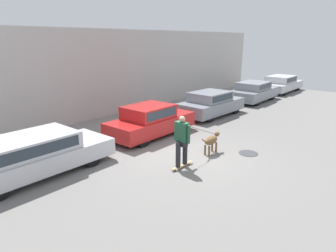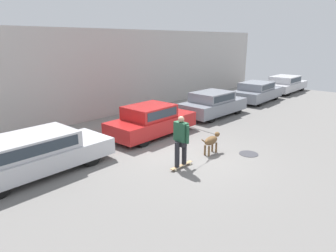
{
  "view_description": "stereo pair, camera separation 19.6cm",
  "coord_description": "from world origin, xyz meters",
  "views": [
    {
      "loc": [
        -7.64,
        -5.81,
        3.94
      ],
      "look_at": [
        0.14,
        0.89,
        0.95
      ],
      "focal_mm": 32.0,
      "sensor_mm": 36.0,
      "label": 1
    },
    {
      "loc": [
        -7.51,
        -5.96,
        3.94
      ],
      "look_at": [
        0.14,
        0.89,
        0.95
      ],
      "focal_mm": 32.0,
      "sensor_mm": 36.0,
      "label": 2
    }
  ],
  "objects": [
    {
      "name": "dog",
      "position": [
        0.97,
        -0.43,
        0.48
      ],
      "size": [
        1.11,
        0.32,
        0.72
      ],
      "rotation": [
        0.0,
        0.0,
        0.02
      ],
      "color": "brown",
      "rests_on": "ground_plane"
    },
    {
      "name": "skateboarder",
      "position": [
        -0.7,
        -0.41,
        0.96
      ],
      "size": [
        2.48,
        0.64,
        1.7
      ],
      "rotation": [
        0.0,
        0.0,
        -0.05
      ],
      "color": "beige",
      "rests_on": "ground_plane"
    },
    {
      "name": "parked_car_1",
      "position": [
        1.04,
        2.63,
        0.63
      ],
      "size": [
        3.98,
        1.69,
        1.32
      ],
      "rotation": [
        0.0,
        0.0,
        0.01
      ],
      "color": "black",
      "rests_on": "ground_plane"
    },
    {
      "name": "parked_car_0",
      "position": [
        -3.95,
        2.63,
        0.62
      ],
      "size": [
        4.61,
        1.79,
        1.24
      ],
      "rotation": [
        0.0,
        0.0,
        0.01
      ],
      "color": "black",
      "rests_on": "ground_plane"
    },
    {
      "name": "manhole_cover",
      "position": [
        1.82,
        -1.46,
        0.01
      ],
      "size": [
        0.67,
        0.67,
        0.01
      ],
      "color": "#38383D",
      "rests_on": "ground_plane"
    },
    {
      "name": "parked_car_3",
      "position": [
        10.77,
        2.63,
        0.62
      ],
      "size": [
        4.14,
        1.9,
        1.27
      ],
      "rotation": [
        0.0,
        0.0,
        0.02
      ],
      "color": "black",
      "rests_on": "ground_plane"
    },
    {
      "name": "parked_car_2",
      "position": [
        5.67,
        2.63,
        0.63
      ],
      "size": [
        4.0,
        1.88,
        1.29
      ],
      "rotation": [
        0.0,
        0.0,
        -0.03
      ],
      "color": "black",
      "rests_on": "ground_plane"
    },
    {
      "name": "sidewalk_curb",
      "position": [
        0.0,
        4.97,
        0.05
      ],
      "size": [
        30.0,
        2.55,
        0.11
      ],
      "color": "gray",
      "rests_on": "ground_plane"
    },
    {
      "name": "ground_plane",
      "position": [
        0.0,
        0.0,
        0.0
      ],
      "size": [
        36.0,
        36.0,
        0.0
      ],
      "primitive_type": "plane",
      "color": "slate"
    },
    {
      "name": "parked_car_4",
      "position": [
        15.59,
        2.63,
        0.61
      ],
      "size": [
        4.54,
        1.84,
        1.23
      ],
      "rotation": [
        0.0,
        0.0,
        -0.0
      ],
      "color": "black",
      "rests_on": "ground_plane"
    },
    {
      "name": "back_wall",
      "position": [
        0.0,
        6.42,
        2.21
      ],
      "size": [
        32.0,
        0.3,
        4.43
      ],
      "color": "#B2ADA8",
      "rests_on": "ground_plane"
    }
  ]
}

